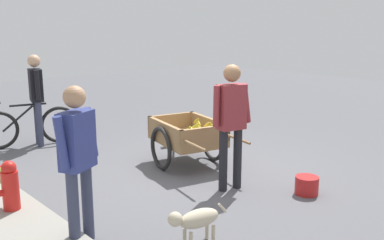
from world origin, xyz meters
The scene contains 9 objects.
ground_plane centered at (0.00, 0.00, 0.00)m, with size 24.00×24.00×0.00m, color #56565B.
fruit_cart centered at (0.38, -0.20, 0.44)m, with size 1.78×1.12×0.73m.
vendor_person centered at (-0.73, 0.06, 0.96)m, with size 0.27×0.56×1.61m.
bicycle centered at (3.01, 1.14, 0.35)m, with size 0.61×1.61×0.85m.
cyclist_person centered at (2.97, 0.99, 0.94)m, with size 0.50×0.29×1.58m.
dog centered at (-1.53, 1.39, 0.27)m, with size 0.24×0.67×0.40m.
fire_hydrant centered at (0.23, 2.49, 0.33)m, with size 0.25×0.25×0.67m.
plastic_bucket centered at (-1.49, -0.53, 0.11)m, with size 0.29×0.29×0.23m, color #B21E1E.
bystander_person centered at (-0.77, 2.19, 0.92)m, with size 0.33×0.53×1.55m.
Camera 1 is at (-4.45, 4.06, 2.11)m, focal length 41.72 mm.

